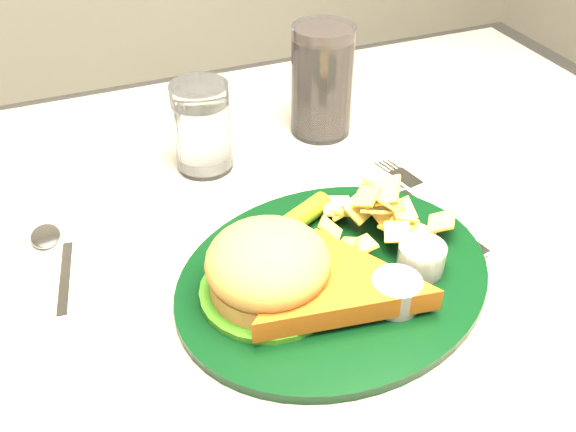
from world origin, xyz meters
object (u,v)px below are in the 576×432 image
at_px(cola_glass, 322,81).
at_px(fork_napkin, 436,216).
at_px(table, 271,421).
at_px(dinner_plate, 336,252).
at_px(water_glass, 202,127).

xyz_separation_m(cola_glass, fork_napkin, (0.04, -0.24, -0.07)).
height_order(table, fork_napkin, fork_napkin).
distance_m(table, dinner_plate, 0.43).
height_order(water_glass, cola_glass, cola_glass).
bearing_deg(fork_napkin, dinner_plate, -173.81).
distance_m(water_glass, cola_glass, 0.18).
bearing_deg(water_glass, table, -78.45).
xyz_separation_m(water_glass, cola_glass, (0.17, 0.03, 0.02)).
xyz_separation_m(dinner_plate, cola_glass, (0.11, 0.28, 0.04)).
bearing_deg(dinner_plate, fork_napkin, 0.76).
bearing_deg(dinner_plate, cola_glass, 51.91).
xyz_separation_m(dinner_plate, fork_napkin, (0.15, 0.05, -0.03)).
distance_m(dinner_plate, cola_glass, 0.31).
bearing_deg(fork_napkin, water_glass, 124.52).
relative_size(water_glass, cola_glass, 0.75).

